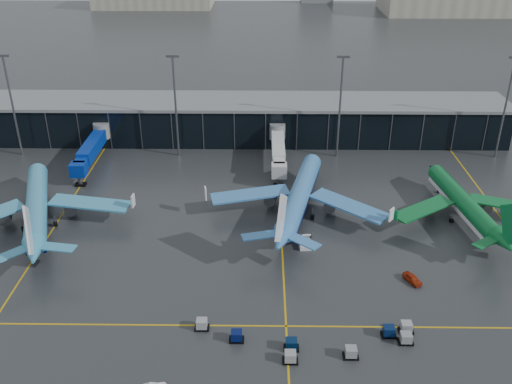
{
  "coord_description": "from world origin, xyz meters",
  "views": [
    {
      "loc": [
        6.28,
        -82.8,
        57.68
      ],
      "look_at": [
        5.0,
        18.0,
        6.0
      ],
      "focal_mm": 40.0,
      "sensor_mm": 36.0,
      "label": 1
    }
  ],
  "objects_px": {
    "mobile_airstair": "(305,243)",
    "service_van_red": "(412,279)",
    "baggage_carts": "(321,339)",
    "airliner_arkefly": "(34,194)",
    "airliner_klm_near": "(300,183)",
    "airliner_aer_lingus": "(464,192)"
  },
  "relations": [
    {
      "from": "airliner_klm_near",
      "to": "service_van_red",
      "type": "height_order",
      "value": "airliner_klm_near"
    },
    {
      "from": "airliner_aer_lingus",
      "to": "baggage_carts",
      "type": "height_order",
      "value": "airliner_aer_lingus"
    },
    {
      "from": "airliner_arkefly",
      "to": "service_van_red",
      "type": "xyz_separation_m",
      "value": [
        70.06,
        -18.88,
        -6.01
      ]
    },
    {
      "from": "airliner_klm_near",
      "to": "baggage_carts",
      "type": "bearing_deg",
      "value": -75.38
    },
    {
      "from": "mobile_airstair",
      "to": "service_van_red",
      "type": "distance_m",
      "value": 20.61
    },
    {
      "from": "baggage_carts",
      "to": "airliner_arkefly",
      "type": "bearing_deg",
      "value": 147.38
    },
    {
      "from": "baggage_carts",
      "to": "mobile_airstair",
      "type": "distance_m",
      "value": 26.18
    },
    {
      "from": "airliner_aer_lingus",
      "to": "mobile_airstair",
      "type": "height_order",
      "value": "airliner_aer_lingus"
    },
    {
      "from": "mobile_airstair",
      "to": "service_van_red",
      "type": "relative_size",
      "value": 0.88
    },
    {
      "from": "baggage_carts",
      "to": "mobile_airstair",
      "type": "relative_size",
      "value": 9.54
    },
    {
      "from": "airliner_aer_lingus",
      "to": "service_van_red",
      "type": "xyz_separation_m",
      "value": [
        -14.84,
        -22.44,
        -5.12
      ]
    },
    {
      "from": "airliner_klm_near",
      "to": "service_van_red",
      "type": "distance_m",
      "value": 30.51
    },
    {
      "from": "airliner_klm_near",
      "to": "baggage_carts",
      "type": "distance_m",
      "value": 39.73
    },
    {
      "from": "baggage_carts",
      "to": "service_van_red",
      "type": "height_order",
      "value": "baggage_carts"
    },
    {
      "from": "baggage_carts",
      "to": "service_van_red",
      "type": "bearing_deg",
      "value": 42.25
    },
    {
      "from": "service_van_red",
      "to": "airliner_klm_near",
      "type": "bearing_deg",
      "value": 99.83
    },
    {
      "from": "airliner_arkefly",
      "to": "mobile_airstair",
      "type": "xyz_separation_m",
      "value": [
        52.59,
        -7.95,
        -5.91
      ]
    },
    {
      "from": "airliner_klm_near",
      "to": "mobile_airstair",
      "type": "height_order",
      "value": "airliner_klm_near"
    },
    {
      "from": "airliner_aer_lingus",
      "to": "mobile_airstair",
      "type": "relative_size",
      "value": 10.93
    },
    {
      "from": "service_van_red",
      "to": "baggage_carts",
      "type": "bearing_deg",
      "value": -164.45
    },
    {
      "from": "airliner_arkefly",
      "to": "airliner_klm_near",
      "type": "height_order",
      "value": "airliner_klm_near"
    },
    {
      "from": "baggage_carts",
      "to": "service_van_red",
      "type": "xyz_separation_m",
      "value": [
        16.77,
        15.23,
        -0.09
      ]
    }
  ]
}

